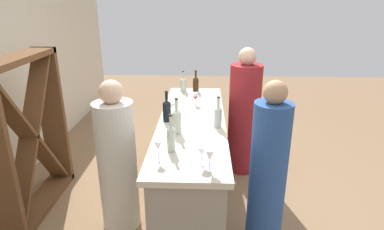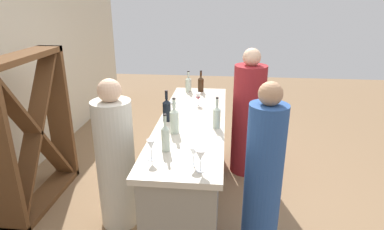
{
  "view_description": "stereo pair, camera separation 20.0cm",
  "coord_description": "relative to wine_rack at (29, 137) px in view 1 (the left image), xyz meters",
  "views": [
    {
      "loc": [
        -3.14,
        -0.12,
        2.18
      ],
      "look_at": [
        0.0,
        0.0,
        1.02
      ],
      "focal_mm": 30.67,
      "sensor_mm": 36.0,
      "label": 1
    },
    {
      "loc": [
        -3.13,
        -0.32,
        2.18
      ],
      "look_at": [
        0.0,
        0.0,
        1.02
      ],
      "focal_mm": 30.67,
      "sensor_mm": 36.0,
      "label": 2
    }
  ],
  "objects": [
    {
      "name": "wine_bottle_leftmost_clear_pale",
      "position": [
        -0.56,
        -1.51,
        0.27
      ],
      "size": [
        0.07,
        0.07,
        0.32
      ],
      "color": "#B7C6B2",
      "rests_on": "bar_counter"
    },
    {
      "name": "wine_bottle_second_left_clear_pale",
      "position": [
        -0.19,
        -1.52,
        0.28
      ],
      "size": [
        0.08,
        0.08,
        0.34
      ],
      "color": "#B7C6B2",
      "rests_on": "bar_counter"
    },
    {
      "name": "wine_bottle_second_right_near_black",
      "position": [
        0.11,
        -1.4,
        0.27
      ],
      "size": [
        0.08,
        0.08,
        0.32
      ],
      "color": "black",
      "rests_on": "bar_counter"
    },
    {
      "name": "wine_glass_near_right",
      "position": [
        0.65,
        -1.67,
        0.25
      ],
      "size": [
        0.07,
        0.07,
        0.15
      ],
      "color": "white",
      "rests_on": "bar_counter"
    },
    {
      "name": "person_center_guest",
      "position": [
        0.9,
        -2.28,
        -0.09
      ],
      "size": [
        0.39,
        0.39,
        1.59
      ],
      "rotation": [
        0.0,
        0.0,
        1.57
      ],
      "color": "maroon",
      "rests_on": "ground"
    },
    {
      "name": "wine_bottle_rightmost_clear_pale",
      "position": [
        1.2,
        -1.5,
        0.25
      ],
      "size": [
        0.08,
        0.08,
        0.27
      ],
      "color": "#B7C6B2",
      "rests_on": "bar_counter"
    },
    {
      "name": "wine_rack",
      "position": [
        0.0,
        0.0,
        0.0
      ],
      "size": [
        1.16,
        0.28,
        1.64
      ],
      "color": "brown",
      "rests_on": "ground"
    },
    {
      "name": "wine_glass_far_center",
      "position": [
        -0.73,
        -1.43,
        0.27
      ],
      "size": [
        0.07,
        0.07,
        0.17
      ],
      "color": "white",
      "rests_on": "bar_counter"
    },
    {
      "name": "person_right_guest",
      "position": [
        -0.28,
        -0.96,
        -0.14
      ],
      "size": [
        0.41,
        0.41,
        1.49
      ],
      "rotation": [
        0.0,
        0.0,
        -1.69
      ],
      "color": "beige",
      "rests_on": "ground"
    },
    {
      "name": "wine_bottle_center_clear_pale",
      "position": [
        -0.03,
        -1.91,
        0.26
      ],
      "size": [
        0.07,
        0.07,
        0.31
      ],
      "color": "#B7C6B2",
      "rests_on": "bar_counter"
    },
    {
      "name": "ground_plane",
      "position": [
        0.16,
        -1.65,
        -0.82
      ],
      "size": [
        12.0,
        12.0,
        0.0
      ],
      "primitive_type": "plane",
      "color": "#846647"
    },
    {
      "name": "bar_counter",
      "position": [
        0.16,
        -1.65,
        -0.33
      ],
      "size": [
        2.41,
        0.67,
        0.97
      ],
      "color": "gray",
      "rests_on": "ground"
    },
    {
      "name": "person_left_guest",
      "position": [
        -0.51,
        -2.32,
        -0.09
      ],
      "size": [
        0.4,
        0.4,
        1.56
      ],
      "rotation": [
        0.0,
        0.0,
        1.27
      ],
      "color": "#284C8C",
      "rests_on": "ground"
    },
    {
      "name": "wine_glass_near_center",
      "position": [
        -0.79,
        -1.76,
        0.26
      ],
      "size": [
        0.08,
        0.08,
        0.15
      ],
      "color": "white",
      "rests_on": "bar_counter"
    },
    {
      "name": "wine_glass_near_left",
      "position": [
        -0.87,
        -1.82,
        0.27
      ],
      "size": [
        0.08,
        0.08,
        0.17
      ],
      "color": "white",
      "rests_on": "bar_counter"
    },
    {
      "name": "wine_glass_far_left",
      "position": [
        0.3,
        -1.44,
        0.24
      ],
      "size": [
        0.07,
        0.07,
        0.14
      ],
      "color": "white",
      "rests_on": "bar_counter"
    },
    {
      "name": "wine_bottle_far_right_amber_brown",
      "position": [
        1.21,
        -1.66,
        0.25
      ],
      "size": [
        0.08,
        0.08,
        0.28
      ],
      "color": "#331E0F",
      "rests_on": "bar_counter"
    }
  ]
}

